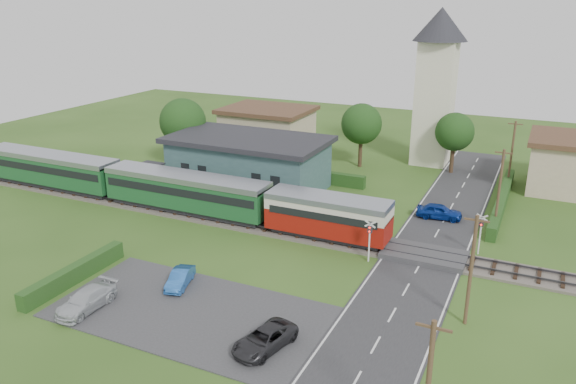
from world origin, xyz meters
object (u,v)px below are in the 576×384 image
at_px(car_park_dark, 265,339).
at_px(car_on_road, 439,211).
at_px(church_tower, 437,76).
at_px(pedestrian_near, 286,205).
at_px(crossing_signal_far, 481,228).
at_px(pedestrian_far, 154,179).
at_px(house_west, 268,129).
at_px(house_east, 574,164).
at_px(crossing_signal_near, 370,235).
at_px(car_park_silver, 86,300).
at_px(equipment_hut, 150,176).
at_px(station_building, 249,162).
at_px(train, 157,186).
at_px(car_park_blue, 180,278).

bearing_deg(car_park_dark, car_on_road, 91.71).
height_order(church_tower, pedestrian_near, church_tower).
bearing_deg(crossing_signal_far, pedestrian_far, 177.88).
distance_m(house_west, crossing_signal_far, 35.26).
bearing_deg(house_east, crossing_signal_near, -119.13).
distance_m(car_park_silver, car_park_dark, 12.04).
xyz_separation_m(equipment_hut, station_building, (8.00, 5.79, 0.95)).
bearing_deg(pedestrian_near, train, 16.31).
bearing_deg(station_building, car_park_blue, -73.65).
bearing_deg(car_park_blue, car_park_silver, -141.36).
bearing_deg(crossing_signal_near, station_building, 145.19).
bearing_deg(church_tower, equipment_hut, -135.25).
xyz_separation_m(church_tower, pedestrian_near, (-7.71, -23.45, -8.89)).
bearing_deg(equipment_hut, church_tower, 44.75).
distance_m(house_west, car_park_dark, 43.18).
xyz_separation_m(house_west, car_on_road, (24.48, -14.61, -2.07)).
height_order(equipment_hut, house_east, house_east).
xyz_separation_m(crossing_signal_far, pedestrian_far, (-31.44, 1.16, -0.72)).
distance_m(house_west, car_park_blue, 36.29).
distance_m(crossing_signal_far, car_park_blue, 22.47).
distance_m(crossing_signal_near, car_on_road, 11.32).
distance_m(house_east, crossing_signal_far, 20.64).
distance_m(station_building, house_east, 32.70).
height_order(church_tower, car_on_road, church_tower).
distance_m(house_west, car_on_road, 28.59).
bearing_deg(house_west, equipment_hut, -98.62).
bearing_deg(church_tower, car_park_dark, -90.69).
relative_size(station_building, house_west, 1.48).
xyz_separation_m(house_west, crossing_signal_far, (28.60, -20.61, -0.65)).
relative_size(equipment_hut, house_east, 0.29).
bearing_deg(house_west, car_on_road, -30.82).
bearing_deg(car_park_silver, house_east, 55.29).
relative_size(house_east, car_park_blue, 2.65).
relative_size(crossing_signal_near, car_park_silver, 0.75).
relative_size(house_west, crossing_signal_near, 3.30).
relative_size(crossing_signal_far, pedestrian_near, 1.85).
xyz_separation_m(house_west, car_park_silver, (7.50, -39.50, -2.08)).
xyz_separation_m(crossing_signal_far, car_park_dark, (-9.10, -17.86, -1.48)).
height_order(house_east, car_park_dark, house_east).
bearing_deg(pedestrian_near, crossing_signal_near, 155.66).
xyz_separation_m(crossing_signal_near, pedestrian_far, (-24.24, 5.96, -0.72)).
height_order(crossing_signal_near, car_park_dark, crossing_signal_near).
xyz_separation_m(crossing_signal_far, car_park_silver, (-21.10, -18.89, -1.43)).
distance_m(equipment_hut, car_park_silver, 22.35).
xyz_separation_m(train, crossing_signal_far, (28.19, 2.39, -0.04)).
relative_size(train, car_park_dark, 10.36).
xyz_separation_m(train, pedestrian_near, (11.89, 2.55, -0.84)).
bearing_deg(station_building, car_on_road, -1.77).
bearing_deg(house_west, car_park_blue, -72.30).
xyz_separation_m(station_building, house_east, (30.00, 13.01, 0.10)).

